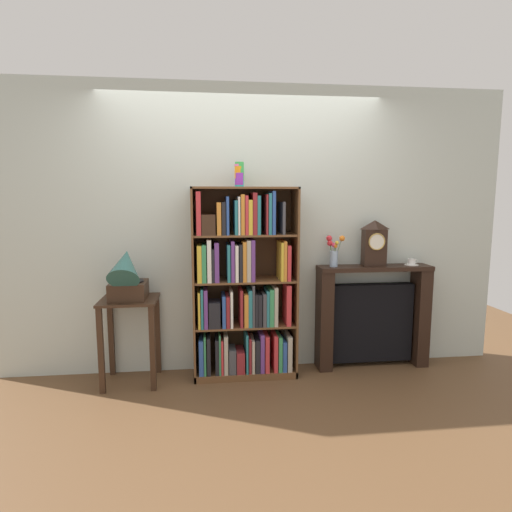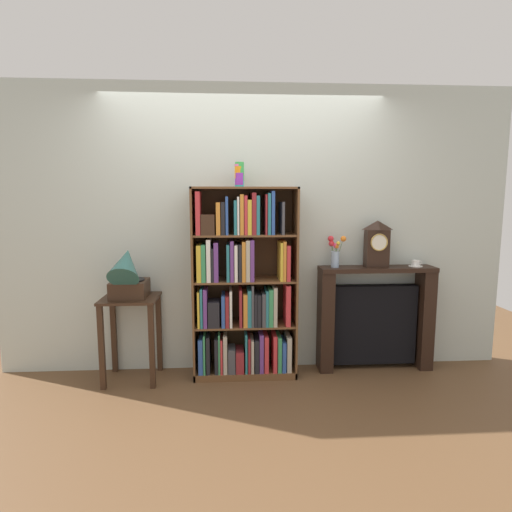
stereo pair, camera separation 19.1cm
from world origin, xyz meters
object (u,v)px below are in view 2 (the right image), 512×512
at_px(side_table_left, 131,321).
at_px(mantel_clock, 377,244).
at_px(fireplace_mantel, 374,318).
at_px(flower_vase, 335,252).
at_px(bookshelf, 242,291).
at_px(teacup_with_saucer, 416,264).
at_px(gramophone, 127,274).
at_px(cup_stack, 239,175).

xyz_separation_m(side_table_left, mantel_clock, (2.20, 0.10, 0.65)).
height_order(fireplace_mantel, flower_vase, flower_vase).
relative_size(bookshelf, teacup_with_saucer, 13.30).
xyz_separation_m(bookshelf, gramophone, (-0.97, -0.10, 0.18)).
bearing_deg(flower_vase, teacup_with_saucer, -0.23).
relative_size(cup_stack, gramophone, 0.42).
bearing_deg(side_table_left, flower_vase, 3.26).
xyz_separation_m(side_table_left, gramophone, (-0.00, -0.06, 0.43)).
bearing_deg(flower_vase, gramophone, -174.78).
bearing_deg(cup_stack, mantel_clock, 1.41).
bearing_deg(bookshelf, teacup_with_saucer, 2.18).
bearing_deg(gramophone, teacup_with_saucer, 3.63).
relative_size(gramophone, fireplace_mantel, 0.48).
distance_m(gramophone, fireplace_mantel, 2.27).
height_order(bookshelf, gramophone, bookshelf).
relative_size(bookshelf, side_table_left, 2.27).
bearing_deg(gramophone, mantel_clock, 4.18).
bearing_deg(gramophone, bookshelf, 6.01).
relative_size(bookshelf, flower_vase, 5.83).
distance_m(side_table_left, fireplace_mantel, 2.21).
relative_size(gramophone, flower_vase, 1.74).
distance_m(fireplace_mantel, mantel_clock, 0.70).
distance_m(cup_stack, flower_vase, 1.10).
relative_size(fireplace_mantel, mantel_clock, 2.50).
bearing_deg(teacup_with_saucer, bookshelf, -177.82).
bearing_deg(cup_stack, fireplace_mantel, 2.39).
height_order(bookshelf, side_table_left, bookshelf).
bearing_deg(bookshelf, mantel_clock, 2.72).
xyz_separation_m(bookshelf, mantel_clock, (1.22, 0.06, 0.41)).
bearing_deg(gramophone, cup_stack, 7.77).
xyz_separation_m(bookshelf, cup_stack, (-0.02, 0.03, 1.02)).
bearing_deg(flower_vase, mantel_clock, -0.83).
xyz_separation_m(fireplace_mantel, mantel_clock, (-0.01, -0.02, 0.70)).
bearing_deg(bookshelf, flower_vase, 4.32).
bearing_deg(gramophone, fireplace_mantel, 4.72).
height_order(gramophone, flower_vase, flower_vase).
bearing_deg(fireplace_mantel, side_table_left, -176.90).
xyz_separation_m(bookshelf, flower_vase, (0.84, 0.06, 0.34)).
distance_m(side_table_left, flower_vase, 1.91).
distance_m(cup_stack, side_table_left, 1.58).
distance_m(bookshelf, side_table_left, 1.01).
height_order(mantel_clock, teacup_with_saucer, mantel_clock).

